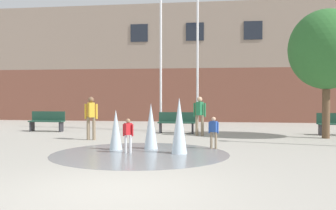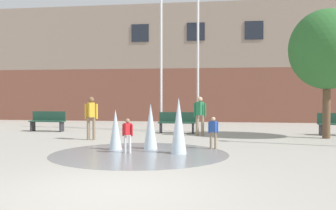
% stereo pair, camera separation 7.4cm
% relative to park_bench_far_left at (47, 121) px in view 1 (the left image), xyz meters
% --- Properties ---
extents(ground_plane, '(100.00, 100.00, 0.00)m').
position_rel_park_bench_far_left_xyz_m(ground_plane, '(6.16, -10.32, -0.48)').
color(ground_plane, '#9E998E').
extents(library_building, '(36.00, 6.05, 7.38)m').
position_rel_park_bench_far_left_xyz_m(library_building, '(6.16, 10.35, 3.21)').
color(library_building, brown).
rests_on(library_building, ground).
extents(splash_fountain, '(5.01, 5.01, 1.59)m').
position_rel_park_bench_far_left_xyz_m(splash_fountain, '(5.90, -5.60, 0.09)').
color(splash_fountain, gray).
rests_on(splash_fountain, ground).
extents(park_bench_far_left, '(1.60, 0.44, 0.91)m').
position_rel_park_bench_far_left_xyz_m(park_bench_far_left, '(0.00, 0.00, 0.00)').
color(park_bench_far_left, '#28282D').
rests_on(park_bench_far_left, ground).
extents(park_bench_under_left_flagpole, '(1.60, 0.44, 0.91)m').
position_rel_park_bench_far_left_xyz_m(park_bench_under_left_flagpole, '(5.95, 0.01, 0.00)').
color(park_bench_under_left_flagpole, '#28282D').
rests_on(park_bench_under_left_flagpole, ground).
extents(teen_by_trashcan, '(0.50, 0.39, 1.59)m').
position_rel_park_bench_far_left_xyz_m(teen_by_trashcan, '(7.00, -0.92, 0.45)').
color(teen_by_trashcan, '#89755B').
rests_on(teen_by_trashcan, ground).
extents(adult_in_red, '(0.50, 0.39, 1.59)m').
position_rel_park_bench_far_left_xyz_m(adult_in_red, '(3.15, -2.99, 0.45)').
color(adult_in_red, '#89755B').
rests_on(adult_in_red, ground).
extents(child_with_pink_shirt, '(0.31, 0.24, 0.99)m').
position_rel_park_bench_far_left_xyz_m(child_with_pink_shirt, '(5.31, -5.98, 0.10)').
color(child_with_pink_shirt, silver).
rests_on(child_with_pink_shirt, ground).
extents(child_in_fountain, '(0.31, 0.21, 0.99)m').
position_rel_park_bench_far_left_xyz_m(child_in_fountain, '(7.69, -4.76, 0.10)').
color(child_in_fountain, '#89755B').
rests_on(child_in_fountain, ground).
extents(flagpole_left, '(0.80, 0.10, 7.87)m').
position_rel_park_bench_far_left_xyz_m(flagpole_left, '(5.17, 0.71, 3.70)').
color(flagpole_left, silver).
rests_on(flagpole_left, ground).
extents(flagpole_right, '(0.80, 0.10, 7.69)m').
position_rel_park_bench_far_left_xyz_m(flagpole_right, '(6.83, 0.71, 3.61)').
color(flagpole_right, silver).
rests_on(flagpole_right, ground).
extents(street_tree_near_building, '(2.86, 2.86, 4.92)m').
position_rel_park_bench_far_left_xyz_m(street_tree_near_building, '(11.85, -1.14, 2.91)').
color(street_tree_near_building, brown).
rests_on(street_tree_near_building, ground).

